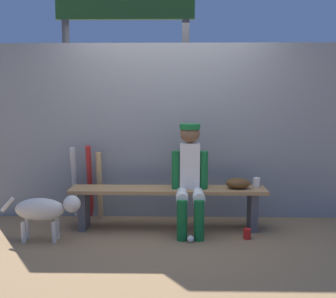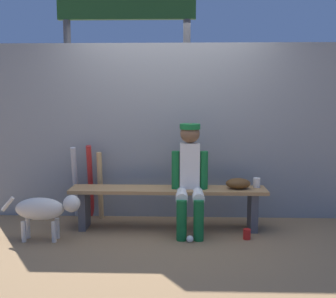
{
  "view_description": "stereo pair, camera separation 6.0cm",
  "coord_description": "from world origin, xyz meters",
  "px_view_note": "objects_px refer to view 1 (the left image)",
  "views": [
    {
      "loc": [
        0.09,
        -4.66,
        1.53
      ],
      "look_at": [
        0.0,
        0.0,
        0.93
      ],
      "focal_mm": 44.66,
      "sensor_mm": 36.0,
      "label": 1
    },
    {
      "loc": [
        0.15,
        -4.66,
        1.53
      ],
      "look_at": [
        0.0,
        0.0,
        0.93
      ],
      "focal_mm": 44.66,
      "sensor_mm": 36.0,
      "label": 2
    }
  ],
  "objects_px": {
    "cup_on_ground": "(247,234)",
    "cup_on_bench": "(256,182)",
    "dog": "(45,210)",
    "bat_aluminum_silver": "(75,183)",
    "baseball": "(191,239)",
    "dugout_bench": "(168,198)",
    "scoreboard": "(130,19)",
    "bat_wood_tan": "(100,186)",
    "baseball_glove": "(238,183)",
    "player_seated": "(190,174)",
    "bat_aluminum_red": "(90,182)"
  },
  "relations": [
    {
      "from": "cup_on_ground",
      "to": "baseball_glove",
      "type": "bearing_deg",
      "value": 100.27
    },
    {
      "from": "cup_on_ground",
      "to": "cup_on_bench",
      "type": "distance_m",
      "value": 0.64
    },
    {
      "from": "baseball",
      "to": "scoreboard",
      "type": "relative_size",
      "value": 0.02
    },
    {
      "from": "player_seated",
      "to": "bat_wood_tan",
      "type": "distance_m",
      "value": 1.21
    },
    {
      "from": "bat_aluminum_red",
      "to": "cup_on_ground",
      "type": "height_order",
      "value": "bat_aluminum_red"
    },
    {
      "from": "dugout_bench",
      "to": "bat_wood_tan",
      "type": "xyz_separation_m",
      "value": [
        -0.85,
        0.36,
        0.06
      ]
    },
    {
      "from": "player_seated",
      "to": "cup_on_ground",
      "type": "xyz_separation_m",
      "value": [
        0.61,
        -0.21,
        -0.61
      ]
    },
    {
      "from": "bat_wood_tan",
      "to": "scoreboard",
      "type": "bearing_deg",
      "value": 69.96
    },
    {
      "from": "bat_wood_tan",
      "to": "cup_on_bench",
      "type": "relative_size",
      "value": 7.64
    },
    {
      "from": "baseball_glove",
      "to": "cup_on_ground",
      "type": "relative_size",
      "value": 2.55
    },
    {
      "from": "player_seated",
      "to": "cup_on_ground",
      "type": "bearing_deg",
      "value": -19.44
    },
    {
      "from": "player_seated",
      "to": "bat_aluminum_red",
      "type": "distance_m",
      "value": 1.34
    },
    {
      "from": "baseball_glove",
      "to": "bat_wood_tan",
      "type": "relative_size",
      "value": 0.33
    },
    {
      "from": "baseball_glove",
      "to": "baseball",
      "type": "xyz_separation_m",
      "value": [
        -0.55,
        -0.45,
        -0.5
      ]
    },
    {
      "from": "dugout_bench",
      "to": "baseball_glove",
      "type": "distance_m",
      "value": 0.81
    },
    {
      "from": "cup_on_ground",
      "to": "cup_on_bench",
      "type": "xyz_separation_m",
      "value": [
        0.16,
        0.4,
        0.48
      ]
    },
    {
      "from": "bat_wood_tan",
      "to": "cup_on_ground",
      "type": "bearing_deg",
      "value": -21.82
    },
    {
      "from": "baseball_glove",
      "to": "bat_aluminum_red",
      "type": "height_order",
      "value": "bat_aluminum_red"
    },
    {
      "from": "dugout_bench",
      "to": "cup_on_bench",
      "type": "distance_m",
      "value": 1.03
    },
    {
      "from": "dugout_bench",
      "to": "baseball",
      "type": "bearing_deg",
      "value": -61.25
    },
    {
      "from": "dugout_bench",
      "to": "cup_on_bench",
      "type": "xyz_separation_m",
      "value": [
        1.02,
        0.07,
        0.17
      ]
    },
    {
      "from": "cup_on_ground",
      "to": "dog",
      "type": "height_order",
      "value": "dog"
    },
    {
      "from": "bat_aluminum_red",
      "to": "cup_on_bench",
      "type": "distance_m",
      "value": 2.02
    },
    {
      "from": "bat_aluminum_silver",
      "to": "scoreboard",
      "type": "relative_size",
      "value": 0.25
    },
    {
      "from": "dugout_bench",
      "to": "baseball_glove",
      "type": "height_order",
      "value": "baseball_glove"
    },
    {
      "from": "baseball_glove",
      "to": "scoreboard",
      "type": "bearing_deg",
      "value": 138.55
    },
    {
      "from": "bat_aluminum_red",
      "to": "dugout_bench",
      "type": "bearing_deg",
      "value": -22.21
    },
    {
      "from": "player_seated",
      "to": "cup_on_ground",
      "type": "height_order",
      "value": "player_seated"
    },
    {
      "from": "baseball",
      "to": "cup_on_ground",
      "type": "distance_m",
      "value": 0.62
    },
    {
      "from": "player_seated",
      "to": "cup_on_bench",
      "type": "xyz_separation_m",
      "value": [
        0.77,
        0.19,
        -0.13
      ]
    },
    {
      "from": "player_seated",
      "to": "cup_on_bench",
      "type": "bearing_deg",
      "value": 13.52
    },
    {
      "from": "bat_aluminum_silver",
      "to": "dog",
      "type": "distance_m",
      "value": 0.82
    },
    {
      "from": "bat_aluminum_silver",
      "to": "baseball_glove",
      "type": "bearing_deg",
      "value": -11.03
    },
    {
      "from": "cup_on_bench",
      "to": "player_seated",
      "type": "bearing_deg",
      "value": -166.48
    },
    {
      "from": "dugout_bench",
      "to": "scoreboard",
      "type": "xyz_separation_m",
      "value": [
        -0.55,
        1.18,
        2.19
      ]
    },
    {
      "from": "bat_aluminum_red",
      "to": "bat_aluminum_silver",
      "type": "height_order",
      "value": "bat_aluminum_red"
    },
    {
      "from": "scoreboard",
      "to": "bat_wood_tan",
      "type": "bearing_deg",
      "value": -110.04
    },
    {
      "from": "baseball_glove",
      "to": "dog",
      "type": "distance_m",
      "value": 2.13
    },
    {
      "from": "baseball_glove",
      "to": "cup_on_ground",
      "type": "distance_m",
      "value": 0.59
    },
    {
      "from": "bat_wood_tan",
      "to": "baseball",
      "type": "bearing_deg",
      "value": -36.25
    },
    {
      "from": "player_seated",
      "to": "bat_wood_tan",
      "type": "height_order",
      "value": "player_seated"
    },
    {
      "from": "cup_on_bench",
      "to": "scoreboard",
      "type": "height_order",
      "value": "scoreboard"
    },
    {
      "from": "bat_wood_tan",
      "to": "cup_on_ground",
      "type": "relative_size",
      "value": 7.64
    },
    {
      "from": "player_seated",
      "to": "cup_on_bench",
      "type": "height_order",
      "value": "player_seated"
    },
    {
      "from": "bat_aluminum_silver",
      "to": "scoreboard",
      "type": "xyz_separation_m",
      "value": [
        0.62,
        0.8,
        2.1
      ]
    },
    {
      "from": "cup_on_bench",
      "to": "bat_aluminum_red",
      "type": "bearing_deg",
      "value": 170.72
    },
    {
      "from": "cup_on_bench",
      "to": "bat_wood_tan",
      "type": "bearing_deg",
      "value": 171.41
    },
    {
      "from": "dog",
      "to": "bat_aluminum_silver",
      "type": "bearing_deg",
      "value": 81.67
    },
    {
      "from": "dog",
      "to": "player_seated",
      "type": "bearing_deg",
      "value": 11.52
    },
    {
      "from": "bat_aluminum_red",
      "to": "cup_on_bench",
      "type": "bearing_deg",
      "value": -9.28
    }
  ]
}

